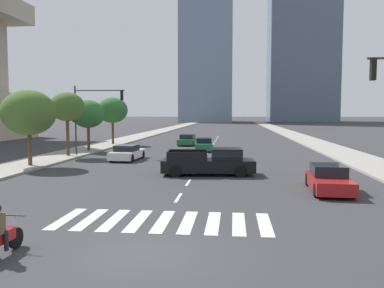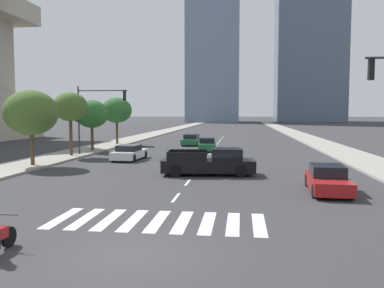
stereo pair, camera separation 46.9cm
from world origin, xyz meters
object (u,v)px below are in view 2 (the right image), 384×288
(sedan_red_3, at_px, (328,180))
(sedan_green_0, at_px, (207,145))
(sedan_white_2, at_px, (130,153))
(street_tree_fourth, at_px, (117,110))
(street_tree_second, at_px, (70,107))
(traffic_signal_far, at_px, (96,108))
(street_tree_third, at_px, (92,114))
(street_tree_nearest, at_px, (31,113))
(sedan_green_1, at_px, (192,140))
(pickup_truck, at_px, (213,162))

(sedan_red_3, bearing_deg, sedan_green_0, -156.17)
(sedan_white_2, height_order, street_tree_fourth, street_tree_fourth)
(street_tree_fourth, bearing_deg, sedan_green_0, -27.74)
(sedan_white_2, bearing_deg, street_tree_second, 78.53)
(traffic_signal_far, relative_size, street_tree_third, 1.21)
(sedan_green_0, relative_size, street_tree_third, 0.93)
(street_tree_third, bearing_deg, sedan_white_2, -48.82)
(traffic_signal_far, bearing_deg, street_tree_nearest, -105.49)
(traffic_signal_far, height_order, street_tree_third, traffic_signal_far)
(traffic_signal_far, bearing_deg, sedan_green_1, 62.01)
(sedan_green_1, xyz_separation_m, street_tree_third, (-9.00, -8.91, 3.16))
(pickup_truck, xyz_separation_m, sedan_red_3, (5.99, -4.63, -0.22))
(pickup_truck, bearing_deg, sedan_green_1, 95.22)
(sedan_green_1, bearing_deg, sedan_green_0, -156.22)
(sedan_white_2, bearing_deg, traffic_signal_far, 60.69)
(sedan_green_1, bearing_deg, street_tree_second, 151.27)
(pickup_truck, relative_size, street_tree_third, 1.18)
(sedan_white_2, height_order, traffic_signal_far, traffic_signal_far)
(pickup_truck, xyz_separation_m, street_tree_second, (-13.15, 8.72, 3.57))
(sedan_green_0, bearing_deg, street_tree_third, 96.08)
(sedan_green_1, xyz_separation_m, street_tree_fourth, (-9.00, -0.85, 3.59))
(street_tree_third, distance_m, street_tree_fourth, 8.07)
(sedan_green_1, bearing_deg, street_tree_fourth, 99.54)
(street_tree_second, distance_m, street_tree_third, 5.05)
(sedan_green_1, relative_size, sedan_white_2, 1.04)
(sedan_green_1, distance_m, sedan_red_3, 29.09)
(street_tree_second, bearing_deg, street_tree_nearest, -90.00)
(pickup_truck, height_order, street_tree_nearest, street_tree_nearest)
(pickup_truck, xyz_separation_m, street_tree_third, (-13.15, 13.73, 2.95))
(traffic_signal_far, xyz_separation_m, street_tree_nearest, (-2.05, -7.40, -0.45))
(pickup_truck, bearing_deg, street_tree_second, 141.29)
(street_tree_third, xyz_separation_m, street_tree_fourth, (0.00, 8.06, 0.43))
(sedan_green_0, xyz_separation_m, street_tree_second, (-11.45, -7.05, 3.78))
(pickup_truck, distance_m, street_tree_fourth, 25.67)
(sedan_green_0, height_order, sedan_red_3, sedan_green_0)
(pickup_truck, distance_m, street_tree_second, 16.18)
(pickup_truck, bearing_deg, traffic_signal_far, 134.09)
(street_tree_third, bearing_deg, street_tree_fourth, 90.00)
(pickup_truck, height_order, sedan_green_0, pickup_truck)
(sedan_white_2, bearing_deg, street_tree_fourth, 25.13)
(pickup_truck, bearing_deg, sedan_green_0, 90.98)
(sedan_white_2, distance_m, sedan_red_3, 17.85)
(sedan_green_0, distance_m, sedan_red_3, 21.80)
(street_tree_nearest, relative_size, street_tree_third, 1.07)
(sedan_green_1, xyz_separation_m, street_tree_nearest, (-9.00, -20.48, 3.29))
(sedan_green_0, xyz_separation_m, sedan_white_2, (-5.71, -8.60, -0.03))
(pickup_truck, bearing_deg, street_tree_third, 128.60)
(sedan_green_0, distance_m, sedan_white_2, 10.32)
(sedan_white_2, relative_size, street_tree_fourth, 0.81)
(sedan_red_3, relative_size, street_tree_second, 0.82)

